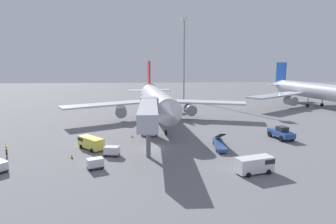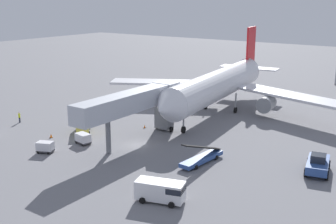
# 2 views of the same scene
# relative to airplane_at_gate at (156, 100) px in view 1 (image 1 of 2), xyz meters

# --- Properties ---
(ground_plane) EXTENTS (300.00, 300.00, 0.00)m
(ground_plane) POSITION_rel_airplane_at_gate_xyz_m (-1.00, -23.50, -5.23)
(ground_plane) COLOR slate
(airplane_at_gate) EXTENTS (46.70, 45.04, 14.71)m
(airplane_at_gate) POSITION_rel_airplane_at_gate_xyz_m (0.00, 0.00, 0.00)
(airplane_at_gate) COLOR silver
(airplane_at_gate) RESTS_ON ground
(jet_bridge) EXTENTS (3.46, 20.64, 7.80)m
(jet_bridge) POSITION_rel_airplane_at_gate_xyz_m (-1.76, -22.29, 0.71)
(jet_bridge) COLOR #B2B7C1
(jet_bridge) RESTS_ON ground
(pushback_tug) EXTENTS (3.69, 5.99, 2.46)m
(pushback_tug) POSITION_rel_airplane_at_gate_xyz_m (23.71, -18.78, -4.09)
(pushback_tug) COLOR #2D4C8E
(pushback_tug) RESTS_ON ground
(belt_loader_truck) EXTENTS (2.37, 7.58, 3.44)m
(belt_loader_truck) POSITION_rel_airplane_at_gate_xyz_m (10.48, -24.08, -4.45)
(belt_loader_truck) COLOR #2D4C8E
(belt_loader_truck) RESTS_ON ground
(service_van_near_left) EXTENTS (5.04, 5.10, 2.09)m
(service_van_near_left) POSITION_rel_airplane_at_gate_xyz_m (-11.69, -23.55, -4.03)
(service_van_near_left) COLOR #E5DB4C
(service_van_near_left) RESTS_ON ground
(service_van_far_left) EXTENTS (5.47, 3.39, 2.25)m
(service_van_far_left) POSITION_rel_airplane_at_gate_xyz_m (12.62, -35.89, -3.95)
(service_van_far_left) COLOR white
(service_van_far_left) RESTS_ON ground
(baggage_cart_far_right) EXTENTS (2.49, 1.84, 1.56)m
(baggage_cart_far_right) POSITION_rel_airplane_at_gate_xyz_m (-7.55, -27.54, -4.37)
(baggage_cart_far_right) COLOR #38383D
(baggage_cart_far_right) RESTS_ON ground
(baggage_cart_far_center) EXTENTS (2.60, 2.47, 1.51)m
(baggage_cart_far_center) POSITION_rel_airplane_at_gate_xyz_m (-21.94, -33.41, -4.40)
(baggage_cart_far_center) COLOR #38383D
(baggage_cart_far_center) RESTS_ON ground
(baggage_cart_outer_left) EXTENTS (2.55, 2.14, 1.54)m
(baggage_cart_outer_left) POSITION_rel_airplane_at_gate_xyz_m (-9.15, -33.13, -4.38)
(baggage_cart_outer_left) COLOR #38383D
(baggage_cart_outer_left) RESTS_ON ground
(ground_crew_worker_foreground) EXTENTS (0.48, 0.48, 1.81)m
(ground_crew_worker_foreground) POSITION_rel_airplane_at_gate_xyz_m (-24.61, -25.86, -4.27)
(ground_crew_worker_foreground) COLOR #1E2333
(ground_crew_worker_foreground) RESTS_ON ground
(safety_cone_alpha) EXTENTS (0.43, 0.43, 0.65)m
(safety_cone_alpha) POSITION_rel_airplane_at_gate_xyz_m (-13.64, -28.33, -4.91)
(safety_cone_alpha) COLOR black
(safety_cone_alpha) RESTS_ON ground
(safety_cone_bravo) EXTENTS (0.35, 0.35, 0.54)m
(safety_cone_bravo) POSITION_rel_airplane_at_gate_xyz_m (-5.08, -16.12, -4.97)
(safety_cone_bravo) COLOR black
(safety_cone_bravo) RESTS_ON ground
(airplane_background) EXTENTS (50.91, 48.08, 14.13)m
(airplane_background) POSITION_rel_airplane_at_gate_xyz_m (51.93, 18.94, -0.15)
(airplane_background) COLOR #B7BCC6
(airplane_background) RESTS_ON ground
(apron_light_mast) EXTENTS (2.40, 2.40, 30.15)m
(apron_light_mast) POSITION_rel_airplane_at_gate_xyz_m (11.13, 39.24, 15.17)
(apron_light_mast) COLOR #93969B
(apron_light_mast) RESTS_ON ground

